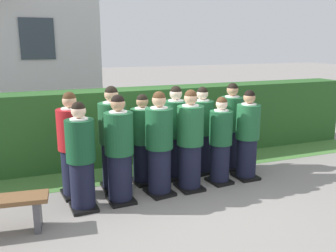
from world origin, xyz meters
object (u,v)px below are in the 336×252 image
(student_rear_row_1, at_px, (113,141))
(student_rear_row_2, at_px, (143,141))
(student_front_row_0, at_px, (81,159))
(student_front_row_3, at_px, (190,143))
(student_front_row_4, at_px, (220,143))
(student_in_red_blazer, at_px, (72,147))
(student_front_row_1, at_px, (119,152))
(student_rear_row_4, at_px, (202,132))
(student_rear_row_5, at_px, (231,128))
(student_rear_row_3, at_px, (176,135))
(student_front_row_5, at_px, (247,137))
(student_front_row_2, at_px, (159,146))

(student_rear_row_1, height_order, student_rear_row_2, student_rear_row_1)
(student_front_row_0, distance_m, student_front_row_3, 1.79)
(student_front_row_4, bearing_deg, student_in_red_blazer, 171.43)
(student_in_red_blazer, bearing_deg, student_front_row_3, -13.25)
(student_front_row_1, relative_size, student_rear_row_4, 1.03)
(student_rear_row_5, bearing_deg, student_front_row_1, -163.30)
(student_rear_row_3, distance_m, student_rear_row_4, 0.56)
(student_rear_row_4, relative_size, student_rear_row_5, 0.97)
(student_front_row_1, bearing_deg, student_rear_row_3, 28.41)
(student_front_row_5, relative_size, student_in_red_blazer, 0.96)
(student_front_row_3, xyz_separation_m, student_rear_row_5, (1.16, 0.65, -0.00))
(student_front_row_2, bearing_deg, student_front_row_1, -175.42)
(student_rear_row_2, bearing_deg, student_in_red_blazer, -174.60)
(student_front_row_1, bearing_deg, student_front_row_5, 3.60)
(student_front_row_2, bearing_deg, student_front_row_3, 1.17)
(student_front_row_2, relative_size, student_front_row_4, 1.10)
(student_front_row_3, height_order, student_front_row_4, student_front_row_3)
(student_front_row_5, xyz_separation_m, student_rear_row_2, (-1.80, 0.46, -0.02))
(student_front_row_5, distance_m, student_rear_row_5, 0.56)
(student_front_row_3, xyz_separation_m, student_rear_row_3, (-0.02, 0.58, -0.00))
(student_front_row_2, distance_m, student_rear_row_2, 0.57)
(student_rear_row_4, bearing_deg, student_front_row_0, -161.67)
(student_front_row_1, bearing_deg, student_front_row_0, -174.89)
(student_rear_row_2, bearing_deg, student_front_row_3, -40.38)
(student_front_row_1, height_order, student_front_row_4, student_front_row_1)
(student_front_row_0, distance_m, student_rear_row_3, 1.90)
(student_front_row_3, xyz_separation_m, student_in_red_blazer, (-1.84, 0.43, 0.00))
(student_in_red_blazer, relative_size, student_rear_row_1, 0.97)
(student_rear_row_1, xyz_separation_m, student_rear_row_4, (1.72, 0.18, -0.05))
(student_in_red_blazer, relative_size, student_rear_row_3, 1.00)
(student_front_row_2, height_order, student_rear_row_4, student_front_row_2)
(student_front_row_2, xyz_separation_m, student_front_row_5, (1.71, 0.10, -0.04))
(student_front_row_5, bearing_deg, student_rear_row_1, 170.49)
(student_rear_row_5, bearing_deg, student_front_row_0, -165.50)
(student_front_row_2, bearing_deg, student_rear_row_5, 21.07)
(student_front_row_0, xyz_separation_m, student_rear_row_5, (2.95, 0.76, 0.03))
(student_front_row_2, xyz_separation_m, student_rear_row_4, (1.08, 0.66, -0.03))
(student_rear_row_1, xyz_separation_m, student_rear_row_5, (2.34, 0.17, -0.03))
(student_front_row_5, bearing_deg, student_rear_row_4, 137.75)
(student_front_row_2, bearing_deg, student_rear_row_2, 100.03)
(student_front_row_5, xyz_separation_m, student_in_red_blazer, (-3.00, 0.35, 0.04))
(student_rear_row_2, bearing_deg, student_front_row_0, -149.88)
(student_rear_row_4, xyz_separation_m, student_rear_row_5, (0.63, -0.01, 0.02))
(student_front_row_5, distance_m, student_rear_row_3, 1.28)
(student_front_row_1, distance_m, student_in_red_blazer, 0.81)
(student_front_row_1, height_order, student_in_red_blazer, student_in_red_blazer)
(student_front_row_0, relative_size, student_front_row_2, 0.96)
(student_rear_row_4, bearing_deg, student_front_row_1, -157.63)
(student_front_row_1, bearing_deg, student_front_row_2, 4.58)
(student_rear_row_4, distance_m, student_rear_row_5, 0.63)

